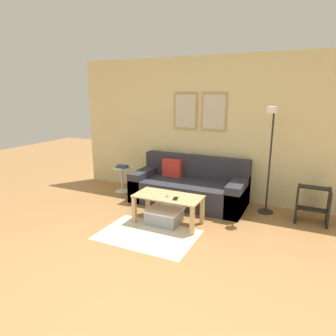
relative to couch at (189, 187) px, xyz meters
The scene contains 12 objects.
ground_plane 2.86m from the couch, 84.01° to the right, with size 16.00×16.00×0.00m, color #A87542.
wall_back 1.14m from the couch, 57.94° to the left, with size 5.60×0.09×2.55m.
area_rug 1.48m from the couch, 91.80° to the right, with size 1.34×0.91×0.01m, color beige.
couch is the anchor object (origin of this frame).
coffee_table 0.97m from the couch, 87.39° to the right, with size 1.01×0.49×0.44m.
storage_bin 1.01m from the couch, 90.53° to the right, with size 0.51×0.43×0.22m.
floor_lamp 1.51m from the couch, ahead, with size 0.24×0.50×1.73m.
side_table 1.42m from the couch, behind, with size 0.33×0.33×0.50m.
book_stack 1.43m from the couch, behind, with size 0.24×0.19×0.04m.
remote_control 0.99m from the couch, 87.88° to the right, with size 0.04×0.15×0.02m, color #99999E.
cell_phone 1.08m from the couch, 79.28° to the right, with size 0.07×0.14×0.01m, color black.
step_stool 1.99m from the couch, ahead, with size 0.46×0.37×0.54m.
Camera 1 is at (1.55, -1.93, 1.92)m, focal length 32.00 mm.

